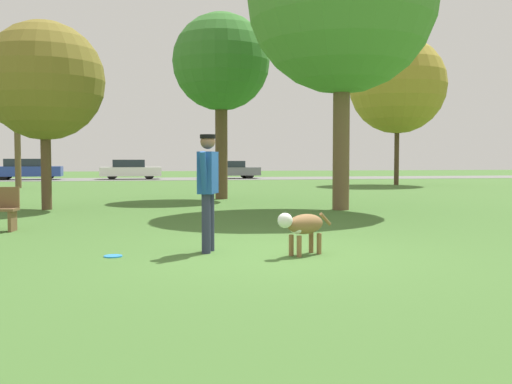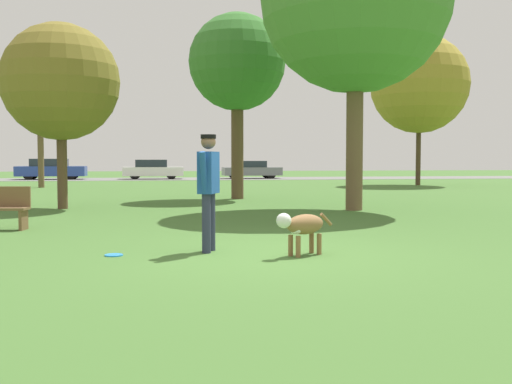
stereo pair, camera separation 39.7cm
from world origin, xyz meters
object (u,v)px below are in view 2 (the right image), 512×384
at_px(parked_car_white, 153,169).
at_px(parked_car_grey, 251,170).
at_px(tree_far_left, 40,98).
at_px(tree_near_left, 61,82).
at_px(tree_mid_center, 237,63).
at_px(tree_far_right, 419,84).
at_px(person, 209,182).
at_px(frisbee, 114,255).
at_px(parked_car_blue, 51,169).
at_px(dog, 302,226).

bearing_deg(parked_car_white, parked_car_grey, 0.60).
distance_m(tree_far_left, tree_near_left, 13.33).
bearing_deg(tree_mid_center, tree_far_right, 41.04).
bearing_deg(parked_car_grey, person, -101.96).
distance_m(tree_far_right, parked_car_grey, 14.49).
height_order(frisbee, parked_car_white, parked_car_white).
height_order(parked_car_blue, parked_car_white, parked_car_blue).
bearing_deg(tree_mid_center, tree_far_left, 131.38).
bearing_deg(parked_car_blue, parked_car_grey, -1.64).
xyz_separation_m(frisbee, parked_car_white, (-0.11, 32.81, 0.65)).
bearing_deg(parked_car_blue, frisbee, -78.88).
distance_m(tree_mid_center, parked_car_blue, 23.85).
bearing_deg(tree_far_right, frisbee, -123.28).
height_order(person, parked_car_white, person).
relative_size(tree_near_left, parked_car_white, 1.26).
bearing_deg(parked_car_white, frisbee, -89.81).
height_order(frisbee, tree_far_right, tree_far_right).
xyz_separation_m(tree_far_left, tree_mid_center, (8.39, -9.53, 0.35)).
bearing_deg(tree_near_left, tree_mid_center, 32.87).
bearing_deg(parked_car_grey, tree_near_left, -112.49).
bearing_deg(parked_car_blue, tree_far_right, -30.46).
distance_m(person, tree_far_right, 24.85).
distance_m(person, parked_car_grey, 33.15).
bearing_deg(tree_mid_center, person, -98.91).
bearing_deg(person, tree_far_left, 37.68).
distance_m(dog, parked_car_grey, 33.52).
bearing_deg(person, dog, -92.94).
bearing_deg(tree_far_left, tree_far_right, -0.61).
bearing_deg(tree_far_left, parked_car_grey, 43.96).
bearing_deg(tree_near_left, parked_car_white, 85.36).
height_order(tree_far_left, parked_car_grey, tree_far_left).
xyz_separation_m(frisbee, tree_mid_center, (3.20, 11.87, 4.64)).
relative_size(tree_far_right, tree_far_left, 1.36).
relative_size(tree_far_right, tree_mid_center, 1.23).
xyz_separation_m(tree_mid_center, parked_car_white, (-3.31, 20.94, -3.99)).
distance_m(person, parked_car_blue, 33.97).
bearing_deg(parked_car_blue, tree_far_left, -82.47).
bearing_deg(person, tree_far_right, -10.31).
distance_m(person, tree_mid_center, 12.38).
bearing_deg(frisbee, parked_car_grey, 78.45).
height_order(tree_far_left, tree_near_left, tree_far_left).
bearing_deg(tree_far_right, parked_car_white, 140.35).
height_order(tree_mid_center, parked_car_white, tree_mid_center).
distance_m(frisbee, parked_car_grey, 33.56).
xyz_separation_m(person, parked_car_grey, (5.35, 32.71, -0.42)).
bearing_deg(frisbee, tree_far_left, 103.63).
height_order(tree_near_left, tree_mid_center, tree_mid_center).
distance_m(person, dog, 1.53).
distance_m(frisbee, tree_mid_center, 13.14).
relative_size(frisbee, tree_far_right, 0.03).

